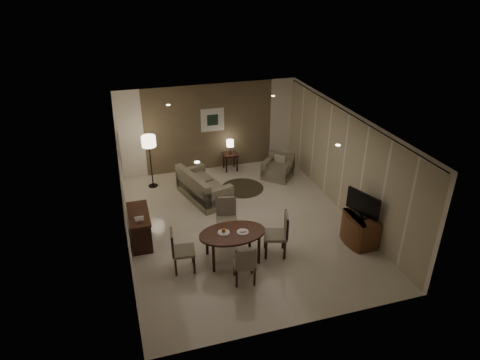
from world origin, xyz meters
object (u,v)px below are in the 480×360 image
object	(u,v)px
chair_left	(184,250)
floor_lamp	(151,162)
dining_table	(232,246)
tv_cabinet	(360,229)
chair_right	(275,235)
side_table	(230,162)
chair_near	(244,263)
chair_far	(227,221)
sofa	(204,185)
armchair	(278,167)
console_desk	(140,227)

from	to	relation	value
chair_left	floor_lamp	bearing A→B (deg)	8.54
dining_table	tv_cabinet	bearing A→B (deg)	-4.40
chair_right	side_table	distance (m)	4.52
chair_near	chair_far	distance (m)	1.54
sofa	chair_right	bearing A→B (deg)	-178.80
sofa	armchair	size ratio (longest dim) A/B	2.15
dining_table	side_table	distance (m)	4.57
chair_far	armchair	bearing A→B (deg)	60.89
chair_far	sofa	xyz separation A→B (m)	(-0.09, 2.10, -0.10)
tv_cabinet	sofa	xyz separation A→B (m)	(-3.02, 3.09, 0.06)
chair_far	chair_right	distance (m)	1.22
chair_left	console_desk	bearing A→B (deg)	36.51
chair_right	chair_near	bearing A→B (deg)	-36.95
tv_cabinet	dining_table	xyz separation A→B (m)	(-3.01, 0.23, -0.01)
console_desk	dining_table	size ratio (longest dim) A/B	0.82
chair_right	chair_far	bearing A→B (deg)	-117.71
chair_near	side_table	bearing A→B (deg)	-92.93
console_desk	chair_left	size ratio (longest dim) A/B	1.25
chair_left	side_table	size ratio (longest dim) A/B	1.73
chair_left	chair_near	bearing A→B (deg)	-117.67
floor_lamp	chair_right	bearing A→B (deg)	-61.09
side_table	floor_lamp	size ratio (longest dim) A/B	0.35
chair_far	dining_table	bearing A→B (deg)	-84.28
dining_table	sofa	world-z (taller)	sofa
chair_far	console_desk	bearing A→B (deg)	176.85
chair_near	floor_lamp	world-z (taller)	floor_lamp
chair_near	armchair	world-z (taller)	chair_near
sofa	floor_lamp	world-z (taller)	floor_lamp
floor_lamp	chair_left	bearing A→B (deg)	-86.86
chair_far	floor_lamp	size ratio (longest dim) A/B	0.65
chair_left	chair_right	world-z (taller)	chair_right
console_desk	chair_right	world-z (taller)	chair_right
chair_far	sofa	distance (m)	2.11
console_desk	tv_cabinet	xyz separation A→B (m)	(4.89, -1.50, -0.03)
console_desk	armchair	xyz separation A→B (m)	(4.27, 2.18, -0.02)
sofa	chair_far	bearing A→B (deg)	165.54
console_desk	floor_lamp	bearing A→B (deg)	78.03
console_desk	tv_cabinet	size ratio (longest dim) A/B	1.33
tv_cabinet	floor_lamp	size ratio (longest dim) A/B	0.57
tv_cabinet	chair_far	size ratio (longest dim) A/B	0.89
chair_left	side_table	world-z (taller)	chair_left
dining_table	side_table	size ratio (longest dim) A/B	2.63
console_desk	chair_near	bearing A→B (deg)	-46.98
dining_table	chair_left	world-z (taller)	chair_left
chair_near	dining_table	bearing A→B (deg)	-78.23
tv_cabinet	sofa	world-z (taller)	sofa
chair_near	side_table	distance (m)	5.32
chair_right	floor_lamp	distance (m)	4.67
chair_right	floor_lamp	xyz separation A→B (m)	(-2.26, 4.08, 0.27)
chair_near	side_table	xyz separation A→B (m)	(1.14, 5.19, -0.18)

